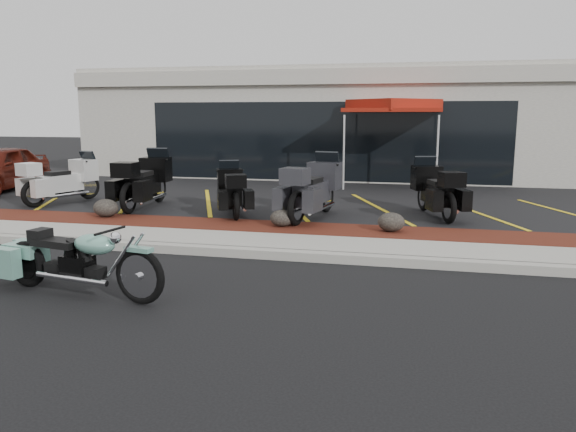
% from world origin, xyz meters
% --- Properties ---
extents(ground, '(90.00, 90.00, 0.00)m').
position_xyz_m(ground, '(0.00, 0.00, 0.00)').
color(ground, black).
rests_on(ground, ground).
extents(curb, '(24.00, 0.25, 0.15)m').
position_xyz_m(curb, '(0.00, 0.90, 0.07)').
color(curb, gray).
rests_on(curb, ground).
extents(sidewalk, '(24.00, 1.20, 0.15)m').
position_xyz_m(sidewalk, '(0.00, 1.60, 0.07)').
color(sidewalk, gray).
rests_on(sidewalk, ground).
extents(mulch_bed, '(24.00, 1.20, 0.16)m').
position_xyz_m(mulch_bed, '(0.00, 2.80, 0.08)').
color(mulch_bed, '#3E160E').
rests_on(mulch_bed, ground).
extents(upper_lot, '(26.00, 9.60, 0.15)m').
position_xyz_m(upper_lot, '(0.00, 8.20, 0.07)').
color(upper_lot, black).
rests_on(upper_lot, ground).
extents(dealership_building, '(18.00, 8.16, 4.00)m').
position_xyz_m(dealership_building, '(0.00, 14.47, 2.01)').
color(dealership_building, '#99968A').
rests_on(dealership_building, ground).
extents(boulder_left, '(0.56, 0.47, 0.40)m').
position_xyz_m(boulder_left, '(-3.60, 3.00, 0.36)').
color(boulder_left, black).
rests_on(boulder_left, mulch_bed).
extents(boulder_mid, '(0.48, 0.40, 0.34)m').
position_xyz_m(boulder_mid, '(0.44, 2.82, 0.33)').
color(boulder_mid, black).
rests_on(boulder_mid, mulch_bed).
extents(boulder_right, '(0.52, 0.44, 0.37)m').
position_xyz_m(boulder_right, '(2.62, 2.81, 0.35)').
color(boulder_right, black).
rests_on(boulder_right, mulch_bed).
extents(hero_cruiser, '(2.84, 1.18, 0.97)m').
position_xyz_m(hero_cruiser, '(-0.31, -1.75, 0.49)').
color(hero_cruiser, '#68A18F').
rests_on(hero_cruiser, ground).
extents(touring_white, '(1.55, 2.38, 1.29)m').
position_xyz_m(touring_white, '(-5.48, 5.32, 0.80)').
color(touring_white, silver).
rests_on(touring_white, upper_lot).
extents(touring_black_front, '(1.05, 2.47, 1.41)m').
position_xyz_m(touring_black_front, '(-3.39, 5.22, 0.86)').
color(touring_black_front, black).
rests_on(touring_black_front, upper_lot).
extents(touring_black_mid, '(1.53, 2.18, 1.18)m').
position_xyz_m(touring_black_mid, '(-1.28, 4.62, 0.74)').
color(touring_black_mid, black).
rests_on(touring_black_mid, upper_lot).
extents(touring_grey, '(1.38, 2.56, 1.41)m').
position_xyz_m(touring_grey, '(1.05, 4.73, 0.86)').
color(touring_grey, '#2D2D32').
rests_on(touring_grey, upper_lot).
extents(touring_black_rear, '(1.49, 2.37, 1.29)m').
position_xyz_m(touring_black_rear, '(3.25, 5.45, 0.80)').
color(touring_black_rear, black).
rests_on(touring_black_rear, upper_lot).
extents(traffic_cone, '(0.38, 0.38, 0.43)m').
position_xyz_m(traffic_cone, '(-0.11, 7.54, 0.36)').
color(traffic_cone, '#DB5E07').
rests_on(traffic_cone, upper_lot).
extents(popup_canopy, '(3.45, 3.45, 2.70)m').
position_xyz_m(popup_canopy, '(2.27, 10.14, 2.60)').
color(popup_canopy, silver).
rests_on(popup_canopy, upper_lot).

